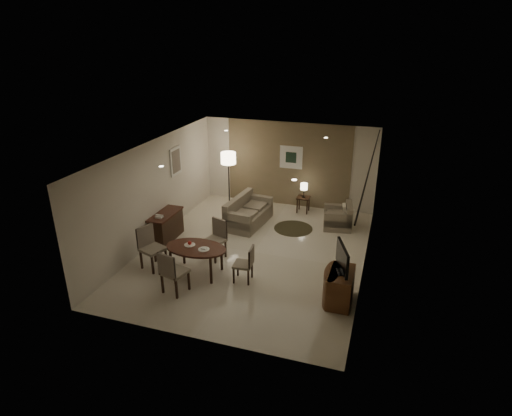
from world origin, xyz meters
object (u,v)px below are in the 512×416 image
(dining_table, at_px, (197,260))
(chair_far, at_px, (214,240))
(console_desk, at_px, (166,226))
(armchair, at_px, (338,215))
(chair_right, at_px, (243,264))
(chair_left, at_px, (153,249))
(sofa, at_px, (249,211))
(tv_cabinet, at_px, (341,287))
(side_table, at_px, (303,204))
(chair_near, at_px, (175,271))
(floor_lamp, at_px, (229,181))

(dining_table, bearing_deg, chair_far, 82.62)
(console_desk, height_order, armchair, console_desk)
(armchair, bearing_deg, chair_right, -34.09)
(chair_far, relative_size, chair_right, 1.16)
(chair_left, distance_m, chair_right, 2.22)
(chair_far, bearing_deg, chair_left, -124.36)
(console_desk, bearing_deg, sofa, 42.08)
(console_desk, height_order, sofa, sofa)
(console_desk, height_order, tv_cabinet, console_desk)
(armchair, bearing_deg, side_table, -133.86)
(chair_left, bearing_deg, side_table, -10.85)
(dining_table, bearing_deg, chair_near, -97.23)
(dining_table, relative_size, chair_right, 1.70)
(tv_cabinet, height_order, chair_left, chair_left)
(dining_table, height_order, sofa, sofa)
(side_table, bearing_deg, sofa, -133.93)
(tv_cabinet, xyz_separation_m, dining_table, (-3.34, 0.13, -0.01))
(sofa, bearing_deg, floor_lamp, 51.45)
(sofa, bearing_deg, chair_left, 162.95)
(chair_left, xyz_separation_m, sofa, (1.33, 3.10, -0.11))
(chair_left, height_order, side_table, chair_left)
(console_desk, xyz_separation_m, chair_left, (0.47, -1.47, 0.14))
(console_desk, height_order, dining_table, console_desk)
(console_desk, distance_m, chair_near, 2.65)
(armchair, distance_m, side_table, 1.44)
(console_desk, xyz_separation_m, chair_right, (2.68, -1.35, 0.05))
(chair_left, distance_m, floor_lamp, 4.12)
(dining_table, xyz_separation_m, sofa, (0.25, 3.00, 0.06))
(console_desk, bearing_deg, side_table, 43.84)
(chair_right, bearing_deg, tv_cabinet, 81.53)
(chair_near, bearing_deg, chair_far, -83.32)
(console_desk, bearing_deg, armchair, 27.00)
(armchair, relative_size, floor_lamp, 0.45)
(sofa, bearing_deg, chair_far, -177.69)
(armchair, bearing_deg, chair_left, -55.71)
(chair_far, xyz_separation_m, chair_right, (1.03, -0.77, -0.07))
(sofa, relative_size, floor_lamp, 0.93)
(chair_left, height_order, chair_right, chair_left)
(dining_table, xyz_separation_m, chair_far, (0.10, 0.80, 0.15))
(chair_right, bearing_deg, console_desk, -121.16)
(tv_cabinet, xyz_separation_m, chair_right, (-2.21, 0.15, 0.07))
(chair_right, height_order, floor_lamp, floor_lamp)
(chair_right, relative_size, side_table, 1.70)
(chair_near, bearing_deg, console_desk, -42.90)
(tv_cabinet, xyz_separation_m, sofa, (-3.09, 3.13, 0.05))
(console_desk, height_order, side_table, console_desk)
(tv_cabinet, height_order, dining_table, tv_cabinet)
(dining_table, xyz_separation_m, armchair, (2.76, 3.57, 0.03))
(console_desk, distance_m, floor_lamp, 2.79)
(dining_table, xyz_separation_m, chair_near, (-0.11, -0.84, 0.16))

